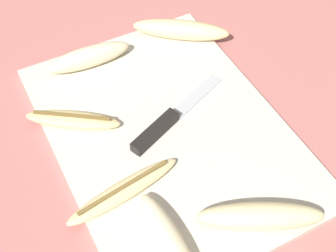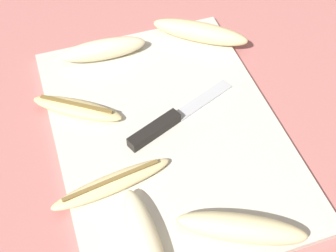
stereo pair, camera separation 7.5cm
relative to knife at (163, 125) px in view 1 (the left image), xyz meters
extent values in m
plane|color=#B76B66|center=(0.01, 0.00, -0.02)|extent=(4.00, 4.00, 0.00)
cube|color=beige|center=(0.01, 0.00, -0.01)|extent=(0.50, 0.36, 0.01)
cube|color=black|center=(0.01, -0.02, 0.00)|extent=(0.06, 0.10, 0.02)
cube|color=#B7BABF|center=(-0.03, 0.08, -0.01)|extent=(0.07, 0.12, 0.00)
ellipsoid|color=#DBC684|center=(-0.08, -0.13, 0.00)|extent=(0.12, 0.15, 0.02)
cube|color=brown|center=(-0.08, -0.13, 0.01)|extent=(0.08, 0.11, 0.00)
ellipsoid|color=beige|center=(0.08, -0.11, 0.00)|extent=(0.06, 0.19, 0.02)
cube|color=brown|center=(0.08, -0.11, 0.01)|extent=(0.03, 0.15, 0.00)
ellipsoid|color=beige|center=(0.21, 0.04, 0.01)|extent=(0.12, 0.18, 0.04)
ellipsoid|color=beige|center=(0.19, -0.09, 0.01)|extent=(0.17, 0.04, 0.03)
ellipsoid|color=beige|center=(-0.19, -0.05, 0.01)|extent=(0.05, 0.16, 0.04)
ellipsoid|color=beige|center=(-0.18, 0.13, 0.01)|extent=(0.14, 0.17, 0.04)
camera|label=1|loc=(0.43, -0.21, 0.59)|focal=50.00mm
camera|label=2|loc=(0.46, -0.15, 0.59)|focal=50.00mm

